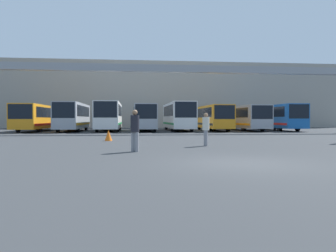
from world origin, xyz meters
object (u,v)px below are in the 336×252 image
at_px(bus_slot_2, 109,115).
at_px(pedestrian_near_center, 206,128).
at_px(bus_slot_0, 38,116).
at_px(bus_slot_7, 277,116).
at_px(bus_slot_5, 213,116).
at_px(traffic_cone, 108,135).
at_px(bus_slot_3, 144,116).
at_px(bus_slot_6, 243,117).
at_px(bus_slot_4, 178,115).
at_px(pedestrian_near_right, 135,130).
at_px(bus_slot_1, 73,115).

relative_size(bus_slot_2, pedestrian_near_center, 6.88).
bearing_deg(bus_slot_0, pedestrian_near_center, -57.30).
bearing_deg(bus_slot_7, bus_slot_2, 178.43).
relative_size(bus_slot_5, traffic_cone, 15.02).
bearing_deg(bus_slot_3, bus_slot_6, 2.27).
bearing_deg(traffic_cone, bus_slot_4, 68.54).
distance_m(bus_slot_6, pedestrian_near_center, 25.11).
xyz_separation_m(bus_slot_2, pedestrian_near_right, (2.83, -25.55, -0.95)).
height_order(bus_slot_0, pedestrian_near_right, bus_slot_0).
bearing_deg(bus_slot_7, pedestrian_near_right, -125.68).
bearing_deg(pedestrian_near_right, bus_slot_6, -80.14).
distance_m(bus_slot_2, bus_slot_6, 16.61).
height_order(bus_slot_5, pedestrian_near_center, bus_slot_5).
distance_m(bus_slot_6, traffic_cone, 23.94).
height_order(bus_slot_0, traffic_cone, bus_slot_0).
xyz_separation_m(bus_slot_6, pedestrian_near_right, (-13.78, -25.61, -0.76)).
bearing_deg(bus_slot_4, bus_slot_2, 179.62).
distance_m(bus_slot_2, bus_slot_4, 8.31).
bearing_deg(bus_slot_1, pedestrian_near_right, -74.47).
xyz_separation_m(bus_slot_4, pedestrian_near_right, (-5.48, -25.49, -0.95)).
bearing_deg(pedestrian_near_right, bus_slot_4, -63.98).
bearing_deg(bus_slot_4, pedestrian_near_right, -102.13).
xyz_separation_m(bus_slot_0, bus_slot_4, (16.61, -0.27, 0.18)).
relative_size(bus_slot_0, bus_slot_7, 1.15).
height_order(pedestrian_near_right, traffic_cone, pedestrian_near_right).
height_order(bus_slot_3, bus_slot_7, bus_slot_7).
xyz_separation_m(bus_slot_4, bus_slot_5, (4.15, -0.68, -0.19)).
relative_size(pedestrian_near_center, traffic_cone, 2.49).
bearing_deg(bus_slot_7, traffic_cone, -138.04).
xyz_separation_m(bus_slot_1, bus_slot_3, (8.31, -0.01, -0.09)).
bearing_deg(bus_slot_1, bus_slot_5, -1.10).
distance_m(bus_slot_4, bus_slot_5, 4.21).
bearing_deg(bus_slot_4, traffic_cone, -111.46).
bearing_deg(traffic_cone, pedestrian_near_right, -77.37).
bearing_deg(bus_slot_0, bus_slot_3, -2.96).
bearing_deg(bus_slot_6, bus_slot_3, -177.73).
height_order(pedestrian_near_center, traffic_cone, pedestrian_near_center).
bearing_deg(bus_slot_4, bus_slot_7, -2.37).
bearing_deg(bus_slot_3, bus_slot_2, 174.14).
height_order(bus_slot_3, traffic_cone, bus_slot_3).
bearing_deg(bus_slot_5, pedestrian_near_right, -111.22).
height_order(bus_slot_2, pedestrian_near_right, bus_slot_2).
bearing_deg(traffic_cone, bus_slot_6, 49.78).
xyz_separation_m(bus_slot_6, bus_slot_7, (4.15, -0.64, 0.08)).
relative_size(bus_slot_0, pedestrian_near_right, 6.83).
bearing_deg(bus_slot_6, pedestrian_near_right, -118.28).
height_order(bus_slot_4, pedestrian_near_center, bus_slot_4).
bearing_deg(bus_slot_6, traffic_cone, -130.22).
relative_size(bus_slot_3, pedestrian_near_center, 6.39).
bearing_deg(bus_slot_5, bus_slot_3, 177.84).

